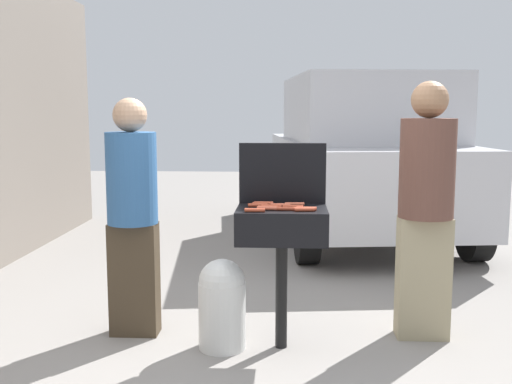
{
  "coord_description": "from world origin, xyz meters",
  "views": [
    {
      "loc": [
        0.22,
        -3.73,
        1.61
      ],
      "look_at": [
        -0.03,
        0.74,
        1.0
      ],
      "focal_mm": 42.48,
      "sensor_mm": 36.0,
      "label": 1
    }
  ],
  "objects_px": {
    "hot_dog_4": "(271,206)",
    "hot_dog_1": "(281,205)",
    "person_right": "(426,201)",
    "hot_dog_7": "(262,204)",
    "hot_dog_0": "(307,209)",
    "hot_dog_6": "(264,203)",
    "person_left": "(132,208)",
    "hot_dog_11": "(305,210)",
    "hot_dog_8": "(267,208)",
    "hot_dog_12": "(255,210)",
    "hot_dog_3": "(258,205)",
    "hot_dog_2": "(268,207)",
    "hot_dog_10": "(295,204)",
    "bbq_grill": "(282,230)",
    "propane_tank": "(222,302)",
    "hot_dog_9": "(293,207)",
    "parked_minivan": "(361,156)",
    "hot_dog_5": "(287,209)"
  },
  "relations": [
    {
      "from": "hot_dog_9",
      "to": "propane_tank",
      "type": "xyz_separation_m",
      "value": [
        -0.47,
        -0.02,
        -0.65
      ]
    },
    {
      "from": "bbq_grill",
      "to": "person_right",
      "type": "bearing_deg",
      "value": 13.87
    },
    {
      "from": "hot_dog_2",
      "to": "parked_minivan",
      "type": "bearing_deg",
      "value": 74.84
    },
    {
      "from": "hot_dog_1",
      "to": "hot_dog_10",
      "type": "bearing_deg",
      "value": 26.42
    },
    {
      "from": "hot_dog_2",
      "to": "hot_dog_11",
      "type": "xyz_separation_m",
      "value": [
        0.24,
        -0.08,
        0.0
      ]
    },
    {
      "from": "hot_dog_6",
      "to": "hot_dog_10",
      "type": "bearing_deg",
      "value": -8.16
    },
    {
      "from": "hot_dog_10",
      "to": "hot_dog_12",
      "type": "bearing_deg",
      "value": -133.94
    },
    {
      "from": "hot_dog_7",
      "to": "hot_dog_3",
      "type": "bearing_deg",
      "value": -112.83
    },
    {
      "from": "hot_dog_0",
      "to": "hot_dog_12",
      "type": "xyz_separation_m",
      "value": [
        -0.33,
        -0.08,
        0.0
      ]
    },
    {
      "from": "hot_dog_2",
      "to": "hot_dog_3",
      "type": "xyz_separation_m",
      "value": [
        -0.07,
        0.08,
        0.0
      ]
    },
    {
      "from": "hot_dog_6",
      "to": "person_left",
      "type": "distance_m",
      "value": 0.93
    },
    {
      "from": "hot_dog_7",
      "to": "hot_dog_11",
      "type": "relative_size",
      "value": 1.0
    },
    {
      "from": "hot_dog_12",
      "to": "person_left",
      "type": "height_order",
      "value": "person_left"
    },
    {
      "from": "bbq_grill",
      "to": "propane_tank",
      "type": "xyz_separation_m",
      "value": [
        -0.4,
        -0.04,
        -0.49
      ]
    },
    {
      "from": "hot_dog_5",
      "to": "hot_dog_7",
      "type": "xyz_separation_m",
      "value": [
        -0.17,
        0.19,
        0.0
      ]
    },
    {
      "from": "hot_dog_11",
      "to": "person_left",
      "type": "height_order",
      "value": "person_left"
    },
    {
      "from": "hot_dog_2",
      "to": "hot_dog_11",
      "type": "height_order",
      "value": "same"
    },
    {
      "from": "hot_dog_0",
      "to": "propane_tank",
      "type": "relative_size",
      "value": 0.21
    },
    {
      "from": "hot_dog_7",
      "to": "hot_dog_4",
      "type": "bearing_deg",
      "value": -58.35
    },
    {
      "from": "hot_dog_6",
      "to": "person_left",
      "type": "height_order",
      "value": "person_left"
    },
    {
      "from": "hot_dog_8",
      "to": "propane_tank",
      "type": "bearing_deg",
      "value": 171.25
    },
    {
      "from": "hot_dog_4",
      "to": "hot_dog_1",
      "type": "bearing_deg",
      "value": 44.81
    },
    {
      "from": "parked_minivan",
      "to": "hot_dog_10",
      "type": "bearing_deg",
      "value": 70.33
    },
    {
      "from": "hot_dog_4",
      "to": "hot_dog_8",
      "type": "xyz_separation_m",
      "value": [
        -0.03,
        -0.08,
        0.0
      ]
    },
    {
      "from": "hot_dog_10",
      "to": "person_right",
      "type": "relative_size",
      "value": 0.07
    },
    {
      "from": "propane_tank",
      "to": "bbq_grill",
      "type": "bearing_deg",
      "value": 5.7
    },
    {
      "from": "hot_dog_8",
      "to": "propane_tank",
      "type": "height_order",
      "value": "hot_dog_8"
    },
    {
      "from": "hot_dog_5",
      "to": "hot_dog_12",
      "type": "relative_size",
      "value": 1.0
    },
    {
      "from": "hot_dog_2",
      "to": "hot_dog_10",
      "type": "bearing_deg",
      "value": 38.28
    },
    {
      "from": "hot_dog_1",
      "to": "hot_dog_6",
      "type": "distance_m",
      "value": 0.14
    },
    {
      "from": "hot_dog_0",
      "to": "hot_dog_4",
      "type": "xyz_separation_m",
      "value": [
        -0.23,
        0.07,
        0.0
      ]
    },
    {
      "from": "hot_dog_11",
      "to": "hot_dog_8",
      "type": "bearing_deg",
      "value": 171.17
    },
    {
      "from": "hot_dog_7",
      "to": "parked_minivan",
      "type": "bearing_deg",
      "value": 73.7
    },
    {
      "from": "hot_dog_2",
      "to": "person_right",
      "type": "height_order",
      "value": "person_right"
    },
    {
      "from": "hot_dog_1",
      "to": "propane_tank",
      "type": "relative_size",
      "value": 0.21
    },
    {
      "from": "hot_dog_12",
      "to": "bbq_grill",
      "type": "bearing_deg",
      "value": 44.89
    },
    {
      "from": "hot_dog_1",
      "to": "hot_dog_3",
      "type": "relative_size",
      "value": 1.0
    },
    {
      "from": "person_right",
      "to": "hot_dog_7",
      "type": "bearing_deg",
      "value": 17.14
    },
    {
      "from": "hot_dog_7",
      "to": "hot_dog_1",
      "type": "bearing_deg",
      "value": -21.45
    },
    {
      "from": "propane_tank",
      "to": "person_right",
      "type": "xyz_separation_m",
      "value": [
        1.4,
        0.29,
        0.66
      ]
    },
    {
      "from": "hot_dog_4",
      "to": "hot_dog_10",
      "type": "height_order",
      "value": "same"
    },
    {
      "from": "hot_dog_5",
      "to": "person_left",
      "type": "xyz_separation_m",
      "value": [
        -1.09,
        0.29,
        -0.06
      ]
    },
    {
      "from": "hot_dog_7",
      "to": "parked_minivan",
      "type": "xyz_separation_m",
      "value": [
        1.1,
        3.77,
        0.05
      ]
    },
    {
      "from": "hot_dog_7",
      "to": "hot_dog_9",
      "type": "xyz_separation_m",
      "value": [
        0.21,
        -0.11,
        0.0
      ]
    },
    {
      "from": "hot_dog_10",
      "to": "person_left",
      "type": "bearing_deg",
      "value": 175.06
    },
    {
      "from": "hot_dog_10",
      "to": "propane_tank",
      "type": "distance_m",
      "value": 0.82
    },
    {
      "from": "bbq_grill",
      "to": "hot_dog_10",
      "type": "height_order",
      "value": "hot_dog_10"
    },
    {
      "from": "hot_dog_1",
      "to": "hot_dog_12",
      "type": "bearing_deg",
      "value": -126.3
    },
    {
      "from": "hot_dog_4",
      "to": "hot_dog_9",
      "type": "relative_size",
      "value": 1.0
    },
    {
      "from": "hot_dog_10",
      "to": "person_right",
      "type": "xyz_separation_m",
      "value": [
        0.91,
        0.15,
        0.0
      ]
    }
  ]
}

